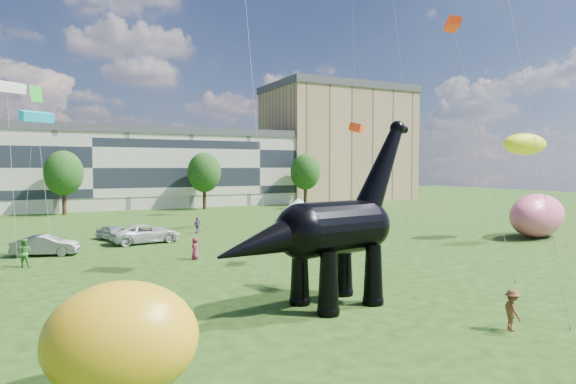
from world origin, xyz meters
name	(u,v)px	position (x,y,z in m)	size (l,w,h in m)	color
ground	(350,297)	(0.00, 0.00, 0.00)	(220.00, 220.00, 0.00)	#16330C
terrace_row	(90,171)	(-8.00, 62.00, 6.00)	(78.00, 11.00, 12.00)	beige
apartment_block	(337,146)	(40.00, 65.00, 11.00)	(28.00, 18.00, 22.00)	tan
tree_mid_left	(63,169)	(-12.00, 53.00, 6.29)	(5.20, 5.20, 9.44)	#382314
tree_mid_right	(204,169)	(8.00, 53.00, 6.29)	(5.20, 5.20, 9.44)	#382314
tree_far_right	(305,169)	(26.00, 53.00, 6.29)	(5.20, 5.20, 9.44)	#382314
dinosaur_sculpture	(329,232)	(-1.81, -0.87, 3.57)	(11.61, 3.98, 9.45)	black
car_silver	(113,233)	(-8.65, 25.69, 0.68)	(1.60, 3.97, 1.35)	silver
car_grey	(46,245)	(-14.06, 19.82, 0.77)	(1.62, 4.64, 1.53)	slate
car_white	(146,233)	(-6.24, 22.68, 0.82)	(2.73, 5.93, 1.65)	silver
car_dark	(291,222)	(9.27, 25.18, 0.81)	(2.28, 5.60, 1.63)	#595960
gazebo_near	(297,208)	(13.03, 31.12, 1.71)	(3.50, 3.50, 2.43)	white
gazebo_far	(298,205)	(14.14, 32.86, 1.94)	(4.37, 4.37, 2.76)	silver
inflatable_pink	(537,215)	(27.65, 9.80, 2.06)	(8.24, 4.12, 4.12)	#F35E85
inflatable_yellow	(122,340)	(-11.88, -6.09, 1.69)	(4.39, 3.38, 3.38)	gold
visitors	(233,240)	(-0.82, 15.26, 0.88)	(46.77, 43.23, 1.89)	navy
kites	(119,19)	(-7.94, 24.11, 19.50)	(64.86, 45.07, 28.34)	red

